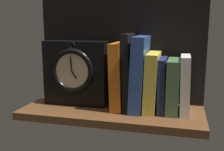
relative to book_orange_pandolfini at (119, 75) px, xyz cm
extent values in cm
cube|color=brown|center=(-1.88, -2.74, -12.47)|extent=(61.29, 24.61, 2.50)
cube|color=black|center=(-1.88, 8.96, 9.70)|extent=(61.29, 1.20, 41.84)
cube|color=orange|center=(0.00, 0.00, 0.00)|extent=(4.49, 15.09, 22.55)
cube|color=black|center=(3.43, 0.00, 1.53)|extent=(3.74, 13.91, 25.58)
cube|color=#2D4C8E|center=(7.01, 0.00, 1.12)|extent=(4.95, 16.72, 24.81)
cube|color=gold|center=(11.27, 0.00, -1.56)|extent=(4.39, 15.42, 19.42)
cube|color=#192147|center=(14.69, 0.00, -2.38)|extent=(2.71, 13.79, 17.71)
cube|color=#476B44|center=(18.16, 0.00, -2.55)|extent=(4.04, 14.18, 17.35)
cube|color=silver|center=(21.92, 0.00, -1.86)|extent=(3.41, 13.09, 18.77)
cube|color=black|center=(-15.76, -0.46, 0.17)|extent=(22.78, 5.99, 22.78)
torus|color=black|center=(-15.76, -3.85, 1.57)|extent=(15.52, 1.91, 15.52)
cylinder|color=beige|center=(-15.76, -3.85, 1.57)|extent=(12.52, 0.60, 12.52)
cube|color=black|center=(-14.92, -4.35, 0.30)|extent=(1.94, 0.30, 2.72)
cube|color=black|center=(-15.91, -4.35, 4.02)|extent=(0.59, 0.30, 4.91)
torus|color=black|center=(-15.76, -3.45, 10.33)|extent=(2.44, 0.44, 2.44)
camera|label=1|loc=(20.32, -87.59, 17.18)|focal=42.76mm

